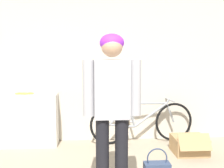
{
  "coord_description": "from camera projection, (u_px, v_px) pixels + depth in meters",
  "views": [
    {
      "loc": [
        -0.17,
        -2.17,
        1.52
      ],
      "look_at": [
        0.06,
        0.98,
        1.16
      ],
      "focal_mm": 50.0,
      "sensor_mm": 36.0,
      "label": 1
    }
  ],
  "objects": [
    {
      "name": "cardboard_box",
      "position": [
        189.0,
        145.0,
        4.54
      ],
      "size": [
        0.47,
        0.55,
        0.34
      ],
      "color": "tan",
      "rests_on": "ground_plane"
    },
    {
      "name": "side_shelf",
      "position": [
        27.0,
        120.0,
        4.89
      ],
      "size": [
        0.95,
        0.39,
        0.81
      ],
      "color": "beige",
      "rests_on": "ground_plane"
    },
    {
      "name": "bicycle",
      "position": [
        142.0,
        122.0,
        5.04
      ],
      "size": [
        1.7,
        0.46,
        0.71
      ],
      "rotation": [
        0.0,
        0.0,
        0.12
      ],
      "color": "black",
      "rests_on": "ground_plane"
    },
    {
      "name": "person",
      "position": [
        112.0,
        100.0,
        3.2
      ],
      "size": [
        0.6,
        0.24,
        1.67
      ],
      "rotation": [
        0.0,
        0.0,
        0.0
      ],
      "color": "black",
      "rests_on": "ground_plane"
    },
    {
      "name": "wall_back",
      "position": [
        99.0,
        62.0,
        5.11
      ],
      "size": [
        8.0,
        0.07,
        2.6
      ],
      "color": "beige",
      "rests_on": "ground_plane"
    },
    {
      "name": "banana",
      "position": [
        25.0,
        93.0,
        4.83
      ],
      "size": [
        0.31,
        0.08,
        0.03
      ],
      "color": "#EAD64C",
      "rests_on": "side_shelf"
    }
  ]
}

